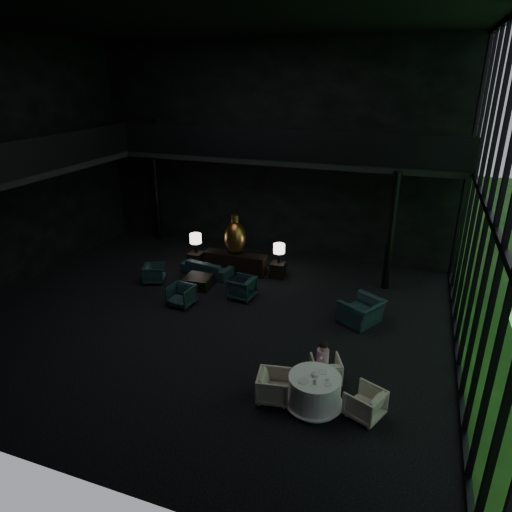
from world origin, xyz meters
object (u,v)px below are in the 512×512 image
(table_lamp_right, at_px, (279,249))
(coffee_table, at_px, (199,282))
(lounge_armchair_west, at_px, (154,273))
(dining_table, at_px, (314,393))
(lounge_armchair_south, at_px, (181,295))
(dining_chair_west, at_px, (274,386))
(side_table_right, at_px, (278,270))
(bronze_urn, at_px, (235,237))
(sofa, at_px, (207,266))
(console, at_px, (235,263))
(dining_chair_north, at_px, (326,370))
(child, at_px, (323,354))
(window_armchair, at_px, (362,307))
(table_lamp_left, at_px, (196,239))
(lounge_armchair_east, at_px, (242,287))
(side_table_left, at_px, (196,260))
(dining_chair_east, at_px, (365,403))

(table_lamp_right, bearing_deg, coffee_table, -142.25)
(lounge_armchair_west, height_order, dining_table, dining_table)
(lounge_armchair_south, xyz_separation_m, dining_chair_west, (4.09, -3.26, -0.01))
(dining_table, bearing_deg, side_table_right, 113.96)
(bronze_urn, distance_m, side_table_right, 1.93)
(dining_chair_west, bearing_deg, bronze_urn, 19.10)
(sofa, bearing_deg, bronze_urn, -136.59)
(console, xyz_separation_m, table_lamp_right, (1.60, 0.21, 0.67))
(dining_chair_north, bearing_deg, lounge_armchair_south, -47.28)
(side_table_right, distance_m, child, 6.00)
(window_armchair, bearing_deg, child, 18.81)
(table_lamp_left, relative_size, side_table_right, 1.33)
(table_lamp_left, bearing_deg, dining_table, -45.99)
(lounge_armchair_east, xyz_separation_m, window_armchair, (3.86, -0.31, 0.13))
(coffee_table, relative_size, child, 1.41)
(side_table_left, bearing_deg, lounge_armchair_east, -35.49)
(lounge_armchair_south, distance_m, dining_table, 5.90)
(side_table_right, relative_size, dining_chair_west, 0.78)
(console, distance_m, dining_chair_east, 8.17)
(window_armchair, height_order, dining_chair_north, window_armchair)
(window_armchair, relative_size, dining_table, 0.94)
(bronze_urn, xyz_separation_m, lounge_armchair_east, (0.98, -1.90, -0.94))
(coffee_table, bearing_deg, bronze_urn, 66.53)
(dining_table, bearing_deg, coffee_table, 138.18)
(lounge_armchair_west, height_order, window_armchair, window_armchair)
(side_table_left, bearing_deg, child, -41.18)
(side_table_right, bearing_deg, child, -62.70)
(console, bearing_deg, child, -50.12)
(dining_chair_north, bearing_deg, lounge_armchair_east, -67.49)
(coffee_table, height_order, dining_chair_west, dining_chair_west)
(table_lamp_right, xyz_separation_m, lounge_armchair_west, (-3.92, -1.96, -0.71))
(lounge_armchair_west, height_order, child, child)
(table_lamp_right, distance_m, lounge_armchair_east, 2.24)
(lounge_armchair_west, bearing_deg, lounge_armchair_south, -147.11)
(dining_chair_east, bearing_deg, dining_chair_north, -107.75)
(side_table_right, xyz_separation_m, lounge_armchair_west, (-3.92, -1.86, 0.05))
(table_lamp_left, xyz_separation_m, dining_chair_east, (7.05, -6.14, -0.74))
(lounge_armchair_south, height_order, child, child)
(side_table_left, xyz_separation_m, table_lamp_left, (0.00, 0.06, 0.79))
(side_table_right, height_order, lounge_armchair_south, lounge_armchair_south)
(window_armchair, bearing_deg, lounge_armchair_east, -66.39)
(bronze_urn, bearing_deg, table_lamp_right, 5.61)
(side_table_left, xyz_separation_m, table_lamp_right, (3.20, 0.21, 0.76))
(lounge_armchair_west, bearing_deg, console, -75.00)
(side_table_left, xyz_separation_m, lounge_armchair_south, (0.99, -2.95, 0.08))
(bronze_urn, bearing_deg, child, -50.42)
(table_lamp_left, bearing_deg, lounge_armchair_west, -111.69)
(bronze_urn, distance_m, dining_table, 7.63)
(lounge_armchair_east, relative_size, dining_table, 0.63)
(dining_chair_north, bearing_deg, dining_chair_east, 115.13)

